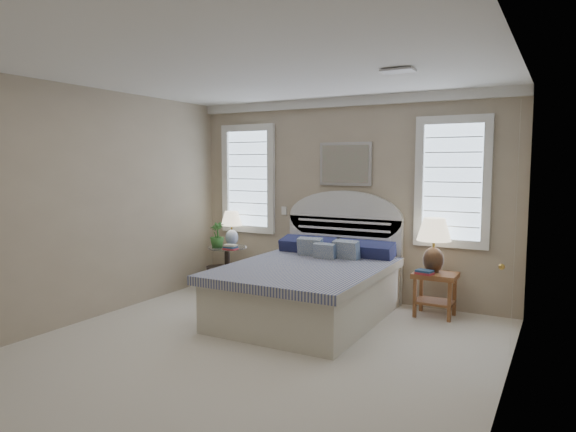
{
  "coord_description": "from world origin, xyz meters",
  "views": [
    {
      "loc": [
        2.64,
        -3.96,
        1.81
      ],
      "look_at": [
        -0.07,
        1.0,
        1.24
      ],
      "focal_mm": 32.0,
      "sensor_mm": 36.0,
      "label": 1
    }
  ],
  "objects_px": {
    "bed": "(312,284)",
    "nightstand_right": "(435,285)",
    "lamp_left": "(232,224)",
    "side_table_left": "(227,263)",
    "lamp_right": "(434,239)",
    "floor_pot": "(220,278)"
  },
  "relations": [
    {
      "from": "lamp_left",
      "to": "lamp_right",
      "type": "xyz_separation_m",
      "value": [
        2.93,
        -0.01,
        -0.01
      ]
    },
    {
      "from": "bed",
      "to": "lamp_right",
      "type": "height_order",
      "value": "bed"
    },
    {
      "from": "floor_pot",
      "to": "lamp_right",
      "type": "xyz_separation_m",
      "value": [
        3.0,
        0.21,
        0.76
      ]
    },
    {
      "from": "side_table_left",
      "to": "lamp_left",
      "type": "height_order",
      "value": "lamp_left"
    },
    {
      "from": "floor_pot",
      "to": "lamp_left",
      "type": "xyz_separation_m",
      "value": [
        0.06,
        0.23,
        0.77
      ]
    },
    {
      "from": "lamp_left",
      "to": "lamp_right",
      "type": "height_order",
      "value": "lamp_right"
    },
    {
      "from": "bed",
      "to": "side_table_left",
      "type": "distance_m",
      "value": 1.75
    },
    {
      "from": "bed",
      "to": "lamp_left",
      "type": "distance_m",
      "value": 1.91
    },
    {
      "from": "side_table_left",
      "to": "lamp_left",
      "type": "bearing_deg",
      "value": 99.06
    },
    {
      "from": "bed",
      "to": "lamp_right",
      "type": "bearing_deg",
      "value": 30.19
    },
    {
      "from": "side_table_left",
      "to": "lamp_right",
      "type": "relative_size",
      "value": 0.96
    },
    {
      "from": "side_table_left",
      "to": "lamp_right",
      "type": "xyz_separation_m",
      "value": [
        2.91,
        0.14,
        0.54
      ]
    },
    {
      "from": "bed",
      "to": "nightstand_right",
      "type": "relative_size",
      "value": 4.29
    },
    {
      "from": "nightstand_right",
      "to": "floor_pot",
      "type": "xyz_separation_m",
      "value": [
        -3.04,
        -0.17,
        -0.21
      ]
    },
    {
      "from": "bed",
      "to": "nightstand_right",
      "type": "distance_m",
      "value": 1.47
    },
    {
      "from": "bed",
      "to": "floor_pot",
      "type": "xyz_separation_m",
      "value": [
        -1.74,
        0.52,
        -0.21
      ]
    },
    {
      "from": "lamp_right",
      "to": "nightstand_right",
      "type": "bearing_deg",
      "value": -45.19
    },
    {
      "from": "floor_pot",
      "to": "lamp_left",
      "type": "height_order",
      "value": "lamp_left"
    },
    {
      "from": "side_table_left",
      "to": "floor_pot",
      "type": "distance_m",
      "value": 0.24
    },
    {
      "from": "bed",
      "to": "nightstand_right",
      "type": "bearing_deg",
      "value": 28.03
    },
    {
      "from": "side_table_left",
      "to": "nightstand_right",
      "type": "xyz_separation_m",
      "value": [
        2.95,
        0.1,
        -0.0
      ]
    },
    {
      "from": "floor_pot",
      "to": "lamp_right",
      "type": "bearing_deg",
      "value": 4.08
    }
  ]
}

